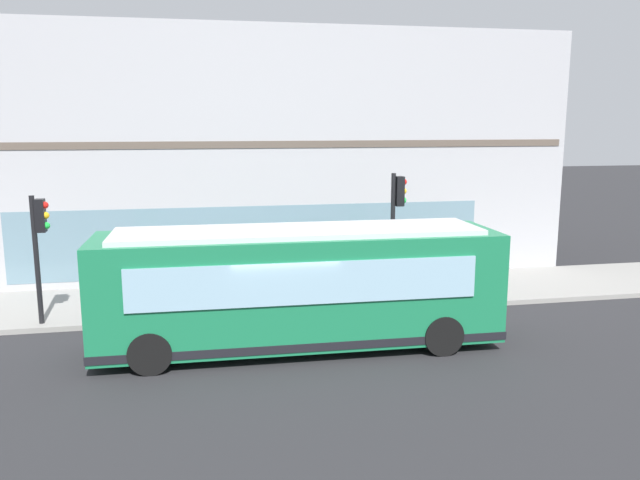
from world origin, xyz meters
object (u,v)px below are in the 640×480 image
(fire_hydrant, at_px, (445,269))
(pedestrian_by_light_pole, at_px, (94,286))
(traffic_light_near_corner, at_px, (397,213))
(pedestrian_near_hydrant, at_px, (334,256))
(newspaper_vending_box, at_px, (418,271))
(pedestrian_walking_along_curb, at_px, (446,261))
(city_bus_nearside, at_px, (299,288))
(traffic_light_down_block, at_px, (40,235))

(fire_hydrant, distance_m, pedestrian_by_light_pole, 11.85)
(traffic_light_near_corner, relative_size, pedestrian_near_hydrant, 2.33)
(traffic_light_near_corner, distance_m, fire_hydrant, 4.32)
(traffic_light_near_corner, bearing_deg, newspaper_vending_box, -37.24)
(pedestrian_walking_along_curb, distance_m, pedestrian_by_light_pole, 10.93)
(pedestrian_near_hydrant, bearing_deg, city_bus_nearside, 159.01)
(pedestrian_walking_along_curb, distance_m, newspaper_vending_box, 1.37)
(pedestrian_near_hydrant, distance_m, newspaper_vending_box, 2.95)
(city_bus_nearside, bearing_deg, pedestrian_walking_along_curb, -54.98)
(pedestrian_by_light_pole, bearing_deg, city_bus_nearside, -119.62)
(traffic_light_down_block, bearing_deg, fire_hydrant, -78.21)
(city_bus_nearside, distance_m, pedestrian_walking_along_curb, 6.74)
(traffic_light_down_block, xyz_separation_m, fire_hydrant, (2.68, -12.85, -2.13))
(pedestrian_walking_along_curb, bearing_deg, pedestrian_near_hydrant, 64.71)
(city_bus_nearside, xyz_separation_m, pedestrian_near_hydrant, (5.48, -2.10, -0.41))
(traffic_light_down_block, xyz_separation_m, newspaper_vending_box, (2.11, -11.62, -2.04))
(traffic_light_near_corner, relative_size, pedestrian_by_light_pole, 2.42)
(pedestrian_by_light_pole, bearing_deg, traffic_light_down_block, 99.39)
(newspaper_vending_box, bearing_deg, fire_hydrant, -65.15)
(traffic_light_near_corner, xyz_separation_m, traffic_light_down_block, (-0.27, 10.21, -0.29))
(pedestrian_near_hydrant, xyz_separation_m, pedestrian_by_light_pole, (-2.41, 7.49, -0.04))
(city_bus_nearside, relative_size, pedestrian_near_hydrant, 5.87)
(pedestrian_by_light_pole, height_order, newspaper_vending_box, pedestrian_by_light_pole)
(traffic_light_near_corner, relative_size, fire_hydrant, 5.40)
(city_bus_nearside, relative_size, pedestrian_by_light_pole, 6.11)
(traffic_light_down_block, distance_m, pedestrian_by_light_pole, 2.01)
(fire_hydrant, distance_m, pedestrian_near_hydrant, 4.13)
(city_bus_nearside, xyz_separation_m, pedestrian_by_light_pole, (3.07, 5.39, -0.46))
(fire_hydrant, relative_size, pedestrian_near_hydrant, 0.43)
(traffic_light_near_corner, bearing_deg, traffic_light_down_block, 91.50)
(city_bus_nearside, xyz_separation_m, fire_hydrant, (5.54, -6.18, -1.04))
(fire_hydrant, bearing_deg, city_bus_nearside, 131.85)
(pedestrian_walking_along_curb, relative_size, pedestrian_near_hydrant, 1.04)
(fire_hydrant, xyz_separation_m, newspaper_vending_box, (-0.57, 1.23, 0.09))
(city_bus_nearside, height_order, pedestrian_near_hydrant, city_bus_nearside)
(traffic_light_down_block, distance_m, pedestrian_walking_along_curb, 12.31)
(pedestrian_walking_along_curb, relative_size, newspaper_vending_box, 1.98)
(newspaper_vending_box, bearing_deg, pedestrian_walking_along_curb, -153.17)
(city_bus_nearside, height_order, pedestrian_walking_along_curb, city_bus_nearside)
(traffic_light_down_block, height_order, newspaper_vending_box, traffic_light_down_block)
(traffic_light_near_corner, bearing_deg, fire_hydrant, -47.46)
(pedestrian_walking_along_curb, height_order, newspaper_vending_box, pedestrian_walking_along_curb)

